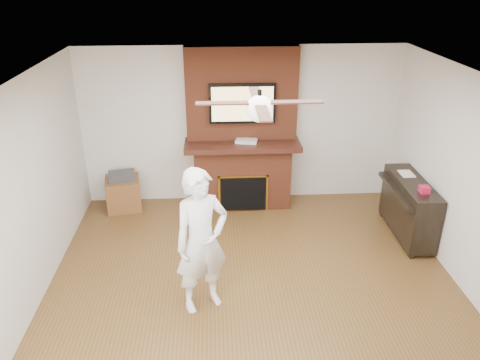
{
  "coord_description": "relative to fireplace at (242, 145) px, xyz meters",
  "views": [
    {
      "loc": [
        -0.44,
        -4.31,
        3.57
      ],
      "look_at": [
        -0.13,
        0.9,
        1.16
      ],
      "focal_mm": 35.0,
      "sensor_mm": 36.0,
      "label": 1
    }
  ],
  "objects": [
    {
      "name": "room_shell",
      "position": [
        0.0,
        -2.55,
        0.25
      ],
      "size": [
        5.36,
        5.86,
        2.86
      ],
      "color": "#4D3316",
      "rests_on": "ground"
    },
    {
      "name": "fireplace",
      "position": [
        0.0,
        0.0,
        0.0
      ],
      "size": [
        1.78,
        0.64,
        2.5
      ],
      "color": "brown",
      "rests_on": "ground"
    },
    {
      "name": "tv",
      "position": [
        0.0,
        -0.05,
        0.68
      ],
      "size": [
        1.0,
        0.08,
        0.6
      ],
      "color": "black",
      "rests_on": "fireplace"
    },
    {
      "name": "ceiling_fan",
      "position": [
        -0.0,
        -2.55,
        1.34
      ],
      "size": [
        1.21,
        1.21,
        0.31
      ],
      "color": "black",
      "rests_on": "room_shell"
    },
    {
      "name": "person",
      "position": [
        -0.6,
        -2.53,
        -0.15
      ],
      "size": [
        0.74,
        0.64,
        1.69
      ],
      "primitive_type": "imported",
      "rotation": [
        0.0,
        0.0,
        0.45
      ],
      "color": "white",
      "rests_on": "ground"
    },
    {
      "name": "side_table",
      "position": [
        -1.9,
        -0.07,
        -0.72
      ],
      "size": [
        0.61,
        0.61,
        0.6
      ],
      "rotation": [
        0.0,
        0.0,
        0.18
      ],
      "color": "brown",
      "rests_on": "ground"
    },
    {
      "name": "piano",
      "position": [
        2.29,
        -1.16,
        -0.54
      ],
      "size": [
        0.5,
        1.3,
        0.94
      ],
      "rotation": [
        0.0,
        0.0,
        -0.02
      ],
      "color": "black",
      "rests_on": "ground"
    },
    {
      "name": "cable_box",
      "position": [
        0.06,
        -0.1,
        0.11
      ],
      "size": [
        0.36,
        0.25,
        0.05
      ],
      "primitive_type": "cube",
      "rotation": [
        0.0,
        0.0,
        -0.21
      ],
      "color": "silver",
      "rests_on": "fireplace"
    },
    {
      "name": "candle_orange",
      "position": [
        -0.11,
        -0.21,
        -0.93
      ],
      "size": [
        0.07,
        0.07,
        0.13
      ],
      "primitive_type": "cylinder",
      "color": "#C99117",
      "rests_on": "ground"
    },
    {
      "name": "candle_green",
      "position": [
        0.06,
        -0.24,
        -0.96
      ],
      "size": [
        0.07,
        0.07,
        0.08
      ],
      "primitive_type": "cylinder",
      "color": "#4C8535",
      "rests_on": "ground"
    },
    {
      "name": "candle_cream",
      "position": [
        0.14,
        -0.23,
        -0.94
      ],
      "size": [
        0.09,
        0.09,
        0.11
      ],
      "primitive_type": "cylinder",
      "color": "beige",
      "rests_on": "ground"
    },
    {
      "name": "candle_blue",
      "position": [
        0.27,
        -0.16,
        -0.95
      ],
      "size": [
        0.06,
        0.06,
        0.08
      ],
      "primitive_type": "cylinder",
      "color": "#2E5D8A",
      "rests_on": "ground"
    }
  ]
}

